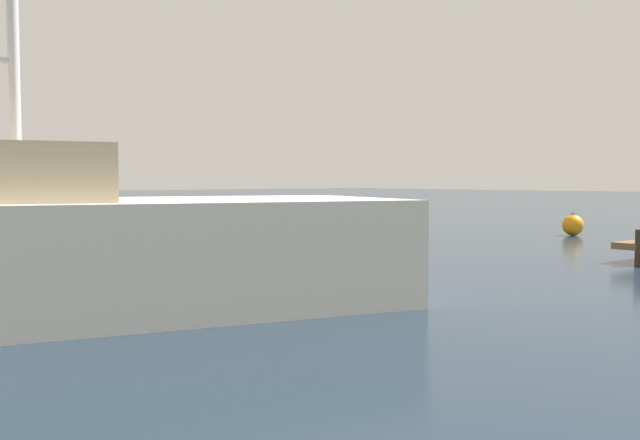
# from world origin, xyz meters

# --- Properties ---
(ground_plane) EXTENTS (160.00, 160.00, 0.00)m
(ground_plane) POSITION_xyz_m (0.00, 0.00, 0.00)
(ground_plane) COLOR #1E2D3D
(kayak) EXTENTS (0.71, 5.02, 0.31)m
(kayak) POSITION_xyz_m (-1.77, -0.47, 0.16)
(kayak) COLOR red
(kayak) RESTS_ON ground
(kayaker) EXTENTS (2.37, 0.41, 0.70)m
(kayaker) POSITION_xyz_m (-1.76, -0.50, 0.61)
(kayaker) COLOR red
(kayaker) RESTS_ON kayak
(mooring_buoy_red_near) EXTENTS (0.55, 0.55, 0.59)m
(mooring_buoy_red_near) POSITION_xyz_m (-9.61, 6.61, 0.28)
(mooring_buoy_red_near) COLOR orange
(mooring_buoy_red_near) RESTS_ON ground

